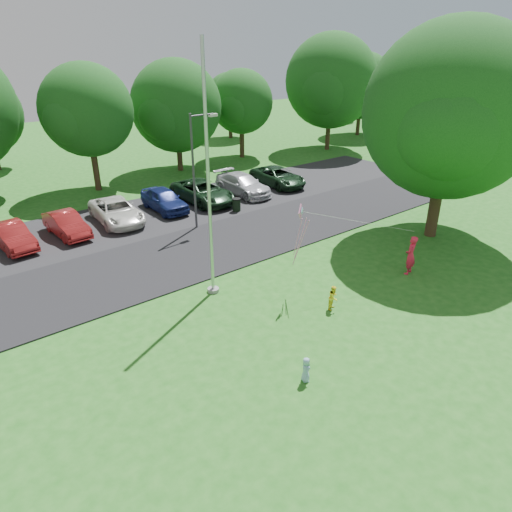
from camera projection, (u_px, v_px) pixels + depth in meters
ground at (357, 313)px, 18.14m from camera, size 120.00×120.00×0.00m
park_road at (226, 242)px, 24.49m from camera, size 60.00×6.00×0.06m
parking_strip at (167, 211)px, 29.09m from camera, size 42.00×7.00×0.06m
flagpole at (209, 199)px, 17.93m from camera, size 0.50×0.50×10.00m
street_lamp at (197, 161)px, 25.00m from camera, size 1.81×0.30×6.43m
trash_can at (237, 205)px, 28.88m from camera, size 0.55×0.55×0.87m
big_tree at (451, 116)px, 22.67m from camera, size 9.42×8.79×11.07m
tree_row at (123, 103)px, 33.77m from camera, size 64.35×11.94×10.88m
horizon_trees at (106, 108)px, 42.59m from camera, size 77.46×7.20×7.02m
parked_cars at (184, 197)px, 29.48m from camera, size 20.44×5.28×1.44m
woman at (411, 255)px, 20.87m from camera, size 0.77×0.61×1.85m
child_yellow at (333, 298)px, 18.20m from camera, size 0.60×0.54×1.02m
child_blue at (306, 370)px, 14.30m from camera, size 0.45×0.50×0.86m
kite at (303, 222)px, 18.25m from camera, size 5.58×2.16×2.72m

